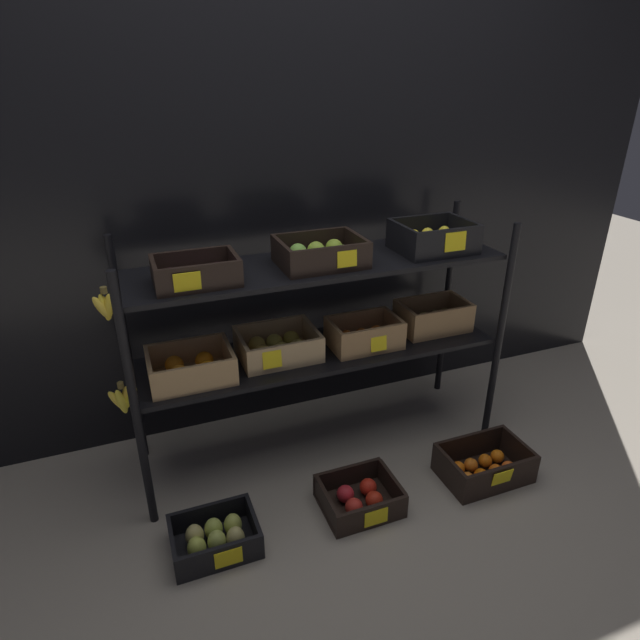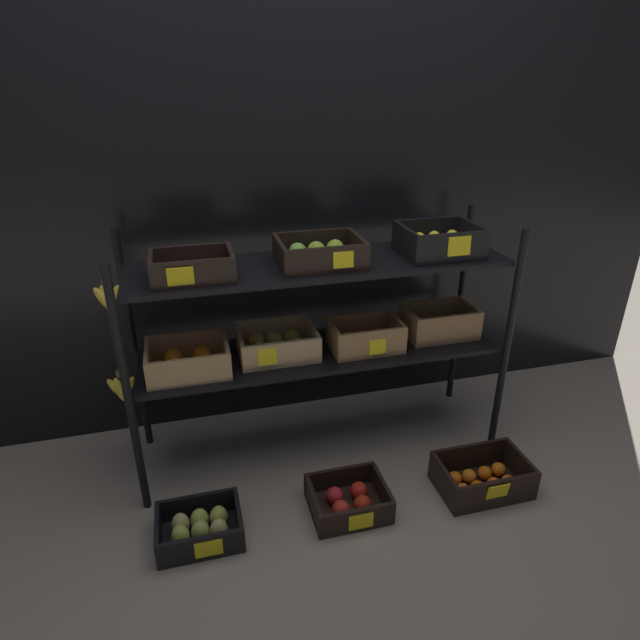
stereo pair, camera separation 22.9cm
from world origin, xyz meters
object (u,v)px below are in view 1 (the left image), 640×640
(crate_ground_apple_red, at_px, (360,498))
(crate_ground_pear, at_px, (215,537))
(crate_ground_tangerine, at_px, (484,466))
(display_rack, at_px, (321,311))

(crate_ground_apple_red, bearing_deg, crate_ground_pear, 179.66)
(crate_ground_pear, xyz_separation_m, crate_ground_tangerine, (1.17, -0.03, -0.00))
(crate_ground_pear, distance_m, crate_ground_tangerine, 1.17)
(crate_ground_tangerine, bearing_deg, crate_ground_apple_red, 177.11)
(crate_ground_pear, height_order, crate_ground_apple_red, crate_ground_pear)
(display_rack, relative_size, crate_ground_pear, 5.34)
(crate_ground_apple_red, bearing_deg, display_rack, 90.72)
(display_rack, distance_m, crate_ground_pear, 0.97)
(display_rack, bearing_deg, crate_ground_apple_red, -89.28)
(display_rack, distance_m, crate_ground_tangerine, 0.99)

